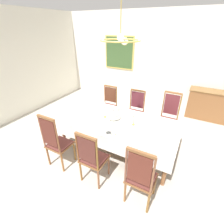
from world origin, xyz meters
name	(u,v)px	position (x,y,z in m)	size (l,w,h in m)	color
ground	(117,149)	(0.00, 0.00, -0.02)	(6.80, 5.69, 0.04)	#B9B2A7
back_wall	(157,61)	(0.00, 2.89, 1.52)	(6.80, 0.08, 3.03)	silver
left_wall	(9,68)	(-3.44, 0.00, 1.52)	(0.08, 5.69, 3.03)	silver
dining_table	(118,124)	(0.00, 0.03, 0.67)	(2.52, 1.24, 0.74)	brown
tablecloth	(118,124)	(0.00, 0.03, 0.67)	(2.54, 1.26, 0.33)	white
chair_south_a	(56,141)	(-0.83, -1.00, 0.59)	(0.44, 0.42, 1.20)	brown
chair_north_a	(108,104)	(-0.83, 1.05, 0.55)	(0.44, 0.42, 1.06)	brown
chair_south_b	(92,157)	(0.00, -1.00, 0.56)	(0.44, 0.42, 1.10)	brown
chair_north_b	(135,110)	(0.00, 1.05, 0.56)	(0.44, 0.42, 1.08)	brown
chair_south_c	(141,176)	(0.88, -1.00, 0.58)	(0.44, 0.42, 1.15)	brown
chair_north_c	(169,116)	(0.88, 1.06, 0.59)	(0.44, 0.42, 1.18)	brown
soup_tureen	(113,115)	(-0.13, 0.03, 0.85)	(0.29, 0.29, 0.23)	silver
candlestick_west	(105,111)	(-0.34, 0.03, 0.90)	(0.07, 0.07, 0.38)	gold
candlestick_east	(134,120)	(0.34, 0.03, 0.87)	(0.07, 0.07, 0.33)	gold
bowl_near_left	(109,133)	(0.05, -0.49, 0.76)	(0.15, 0.15, 0.03)	silver
bowl_near_right	(119,110)	(-0.20, 0.47, 0.76)	(0.19, 0.19, 0.04)	silver
bowl_far_left	(70,118)	(-0.98, -0.42, 0.76)	(0.17, 0.17, 0.04)	silver
spoon_primary	(115,135)	(0.16, -0.46, 0.75)	(0.06, 0.17, 0.01)	gold
spoon_secondary	(115,109)	(-0.33, 0.49, 0.75)	(0.03, 0.18, 0.01)	gold
sideboard	(213,106)	(1.89, 2.57, 0.45)	(1.44, 0.48, 0.90)	brown
mounted_clock	(125,41)	(-1.17, 2.81, 2.10)	(0.27, 0.06, 0.27)	#D1B251
framed_painting	(119,53)	(-1.37, 2.82, 1.70)	(1.11, 0.05, 1.12)	#D1B251
chandelier	(120,40)	(0.00, 0.03, 2.35)	(0.71, 0.70, 0.66)	gold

